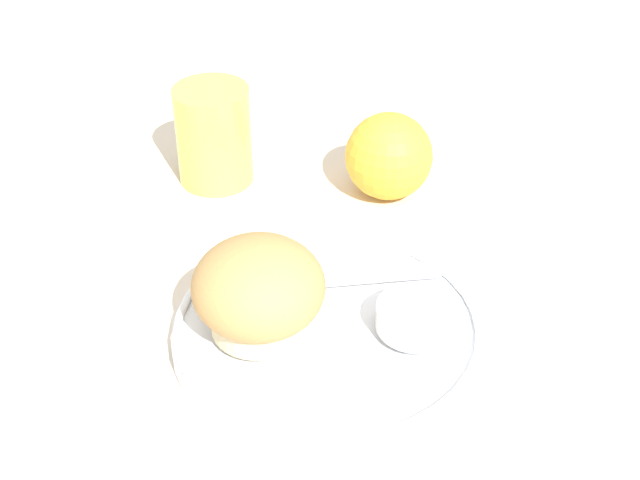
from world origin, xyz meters
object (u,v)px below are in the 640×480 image
Objects in this scene: muffin at (259,292)px; juice_glass at (214,135)px; butter_knife at (320,280)px; orange_fruit at (389,156)px.

juice_glass is at bearing 96.96° from muffin.
orange_fruit is at bearing 60.73° from butter_knife.
muffin is 0.24m from juice_glass.
butter_knife is 2.37× the size of orange_fruit.
juice_glass is (-0.03, 0.24, -0.01)m from muffin.
butter_knife is at bearing 44.21° from muffin.
muffin is 0.07m from butter_knife.
orange_fruit reaches higher than butter_knife.
butter_knife is (0.05, 0.05, -0.03)m from muffin.
muffin is at bearing -123.13° from orange_fruit.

